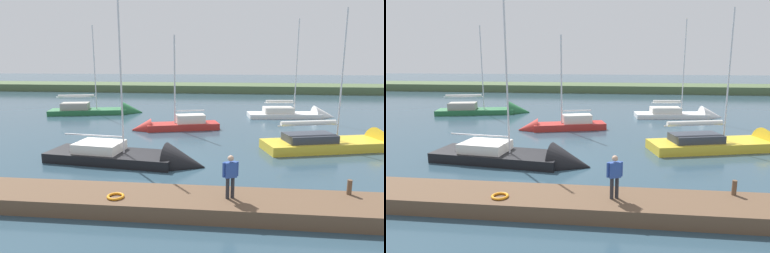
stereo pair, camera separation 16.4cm
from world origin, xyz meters
The scene contains 11 objects.
ground_plane centered at (0.00, 0.00, 0.00)m, with size 200.00×200.00×0.00m, color #2D4756.
far_shoreline centered at (0.00, -41.68, 0.00)m, with size 180.00×8.00×2.40m, color #4C603D.
dock_pier centered at (0.00, 5.62, 0.30)m, with size 24.19×2.34×0.60m, color brown.
mooring_post_near centered at (-8.47, 4.81, 0.90)m, with size 0.18×0.18×0.58m, color brown.
life_ring_buoy centered at (0.38, 6.09, 0.65)m, with size 0.66×0.66×0.10m, color orange.
sailboat_mid_channel centered at (0.87, -9.17, 0.20)m, with size 7.27×3.62×8.31m.
sailboat_far_right centered at (1.14, -0.05, 0.12)m, with size 9.27×3.51×10.22m.
sailboat_inner_slip centered at (9.21, -16.40, 0.16)m, with size 9.72×4.52×10.05m.
sailboat_outer_mooring centered at (-10.66, -16.28, 0.11)m, with size 8.67×3.15×10.45m.
sailboat_behind_pier centered at (-11.55, -4.59, 0.18)m, with size 9.97×4.86×9.83m.
person_on_dock centered at (-3.90, 5.68, 1.56)m, with size 0.60×0.37×1.67m.
Camera 1 is at (-3.81, 17.84, 5.80)m, focal length 32.11 mm.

